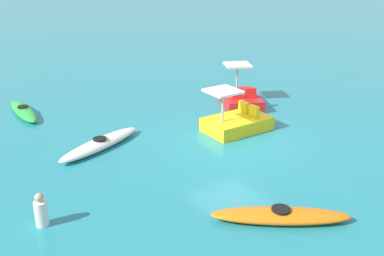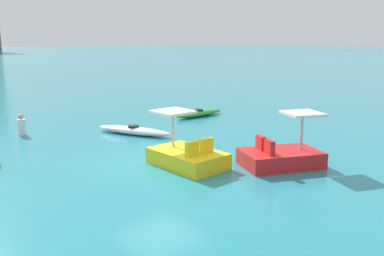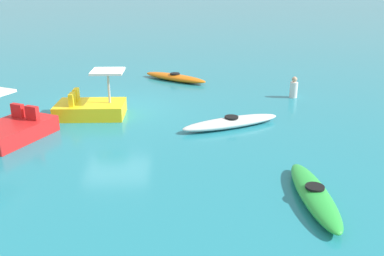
% 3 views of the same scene
% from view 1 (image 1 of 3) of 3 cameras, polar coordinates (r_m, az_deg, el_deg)
% --- Properties ---
extents(ground_plane, '(600.00, 600.00, 0.00)m').
position_cam_1_polar(ground_plane, '(16.09, 4.99, -1.42)').
color(ground_plane, teal).
extents(kayak_white, '(1.98, 3.56, 0.37)m').
position_cam_1_polar(kayak_white, '(15.56, -11.59, -1.97)').
color(kayak_white, white).
rests_on(kayak_white, ground_plane).
extents(kayak_green, '(3.14, 0.69, 0.37)m').
position_cam_1_polar(kayak_green, '(19.65, -20.63, 2.06)').
color(kayak_green, green).
rests_on(kayak_green, ground_plane).
extents(kayak_orange, '(2.63, 3.24, 0.37)m').
position_cam_1_polar(kayak_orange, '(11.51, 11.17, -10.87)').
color(kayak_orange, orange).
rests_on(kayak_orange, ground_plane).
extents(pedal_boat_red, '(2.81, 2.40, 1.68)m').
position_cam_1_polar(pedal_boat_red, '(19.56, 6.14, 3.80)').
color(pedal_boat_red, red).
rests_on(pedal_boat_red, ground_plane).
extents(pedal_boat_yellow, '(1.52, 2.46, 1.68)m').
position_cam_1_polar(pedal_boat_yellow, '(16.78, 5.69, 0.79)').
color(pedal_boat_yellow, yellow).
rests_on(pedal_boat_yellow, ground_plane).
extents(person_near_shore, '(0.45, 0.45, 0.88)m').
position_cam_1_polar(person_near_shore, '(11.63, -18.63, -10.01)').
color(person_near_shore, silver).
rests_on(person_near_shore, ground_plane).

